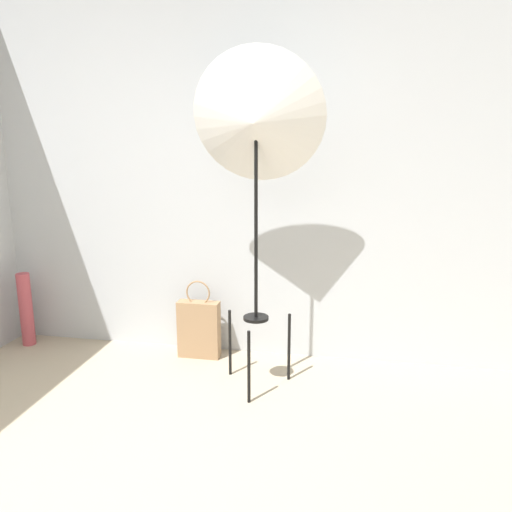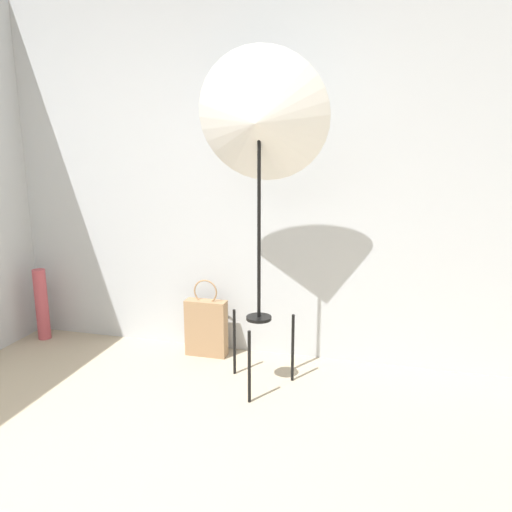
{
  "view_description": "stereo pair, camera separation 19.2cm",
  "coord_description": "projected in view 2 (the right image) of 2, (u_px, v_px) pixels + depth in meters",
  "views": [
    {
      "loc": [
        1.03,
        -1.07,
        1.54
      ],
      "look_at": [
        0.52,
        1.62,
        0.92
      ],
      "focal_mm": 35.0,
      "sensor_mm": 36.0,
      "label": 1
    },
    {
      "loc": [
        1.21,
        -1.02,
        1.54
      ],
      "look_at": [
        0.52,
        1.62,
        0.92
      ],
      "focal_mm": 35.0,
      "sensor_mm": 36.0,
      "label": 2
    }
  ],
  "objects": [
    {
      "name": "wall_back",
      "position": [
        214.0,
        178.0,
        3.61
      ],
      "size": [
        8.0,
        0.05,
        2.6
      ],
      "color": "#B7BCC1",
      "rests_on": "ground_plane"
    },
    {
      "name": "photo_umbrella",
      "position": [
        259.0,
        122.0,
        2.9
      ],
      "size": [
        0.81,
        0.44,
        2.09
      ],
      "color": "black",
      "rests_on": "ground_plane"
    },
    {
      "name": "tote_bag",
      "position": [
        206.0,
        327.0,
        3.68
      ],
      "size": [
        0.31,
        0.11,
        0.58
      ],
      "color": "#9E7A56",
      "rests_on": "ground_plane"
    },
    {
      "name": "paper_roll",
      "position": [
        42.0,
        304.0,
        3.98
      ],
      "size": [
        0.1,
        0.1,
        0.57
      ],
      "color": "#BC4C56",
      "rests_on": "ground_plane"
    }
  ]
}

